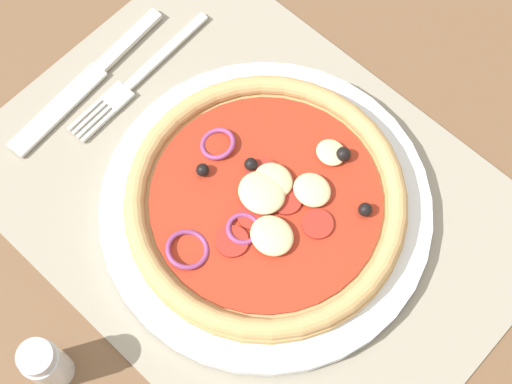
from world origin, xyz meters
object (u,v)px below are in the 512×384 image
at_px(plate, 268,205).
at_px(pepper_shaker, 46,364).
at_px(fork, 135,81).
at_px(knife, 87,81).
at_px(pizza, 268,198).

relative_size(plate, pepper_shaker, 4.44).
relative_size(fork, pepper_shaker, 2.69).
xyz_separation_m(fork, knife, (0.03, 0.03, 0.00)).
bearing_deg(pepper_shaker, pizza, -97.87).
bearing_deg(plate, knife, 6.04).
height_order(plate, pepper_shaker, pepper_shaker).
xyz_separation_m(plate, pepper_shaker, (0.03, 0.23, 0.02)).
bearing_deg(plate, pepper_shaker, 82.18).
bearing_deg(pizza, knife, 6.03).
bearing_deg(plate, pizza, 177.78).
bearing_deg(pizza, pepper_shaker, 82.13).
distance_m(pizza, fork, 0.19).
bearing_deg(fork, plate, 85.17).
bearing_deg(pepper_shaker, knife, -47.71).
height_order(knife, pepper_shaker, pepper_shaker).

